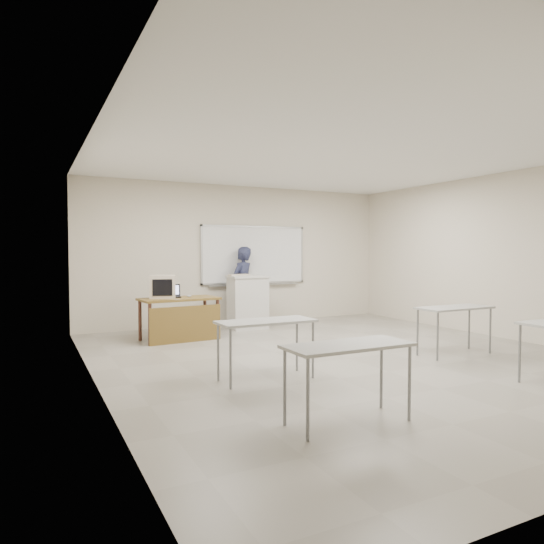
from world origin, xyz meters
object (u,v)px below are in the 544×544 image
instructor_desk (181,311)px  keyboard (239,275)px  whiteboard (254,256)px  mouse (189,296)px  podium (248,302)px  presenter (242,286)px  crt_monitor (163,287)px  laptop (171,294)px

instructor_desk → keyboard: keyboard is taller
whiteboard → mouse: bearing=-145.3°
mouse → keyboard: keyboard is taller
whiteboard → podium: bearing=-123.1°
instructor_desk → presenter: presenter is taller
whiteboard → crt_monitor: bearing=-152.1°
keyboard → presenter: 0.63m
podium → laptop: size_ratio=3.49×
laptop → crt_monitor: bearing=-157.7°
instructor_desk → keyboard: bearing=23.6°
keyboard → presenter: bearing=52.2°
crt_monitor → keyboard: bearing=33.9°
presenter → mouse: bearing=3.2°
instructor_desk → mouse: 0.35m
podium → crt_monitor: 1.95m
mouse → keyboard: bearing=51.4°
whiteboard → mouse: whiteboard is taller
laptop → instructor_desk: bearing=-57.8°
whiteboard → keyboard: bearing=-133.4°
whiteboard → crt_monitor: 2.71m
podium → laptop: 1.78m
laptop → podium: bearing=26.2°
whiteboard → keyboard: whiteboard is taller
instructor_desk → keyboard: 1.74m
mouse → keyboard: (1.25, 0.63, 0.33)m
podium → mouse: podium is taller
laptop → mouse: bearing=-7.6°
presenter → instructor_desk: bearing=3.5°
mouse → presenter: bearing=61.0°
podium → presenter: presenter is taller
podium → keyboard: keyboard is taller
podium → presenter: 0.66m
keyboard → instructor_desk: bearing=-159.9°
instructor_desk → laptop: size_ratio=4.38×
whiteboard → crt_monitor: whiteboard is taller
whiteboard → laptop: (-2.20, -1.21, -0.67)m
crt_monitor → instructor_desk: bearing=-27.5°
instructor_desk → keyboard: size_ratio=3.00×
instructor_desk → keyboard: (1.45, 0.79, 0.56)m
keyboard → mouse: bearing=-161.7°
instructor_desk → laptop: bearing=105.7°
podium → keyboard: bearing=153.7°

